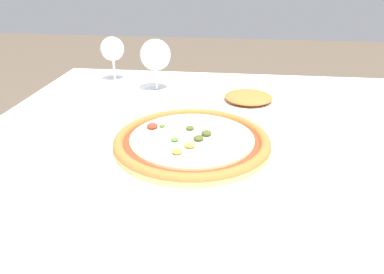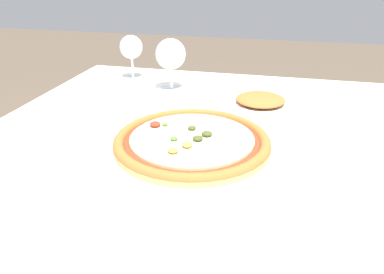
{
  "view_description": "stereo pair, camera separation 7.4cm",
  "coord_description": "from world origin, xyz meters",
  "px_view_note": "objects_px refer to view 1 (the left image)",
  "views": [
    {
      "loc": [
        -0.06,
        -0.72,
        1.08
      ],
      "look_at": [
        -0.14,
        -0.06,
        0.76
      ],
      "focal_mm": 35.0,
      "sensor_mm": 36.0,
      "label": 1
    },
    {
      "loc": [
        0.01,
        -0.71,
        1.08
      ],
      "look_at": [
        -0.14,
        -0.06,
        0.76
      ],
      "focal_mm": 35.0,
      "sensor_mm": 36.0,
      "label": 2
    }
  ],
  "objects_px": {
    "wine_glass_far_left": "(112,51)",
    "pizza_plate": "(192,143)",
    "side_plate": "(248,100)",
    "wine_glass_far_right": "(155,56)",
    "fork": "(73,117)",
    "dining_table": "(259,175)"
  },
  "relations": [
    {
      "from": "dining_table",
      "to": "side_plate",
      "type": "distance_m",
      "value": 0.24
    },
    {
      "from": "pizza_plate",
      "to": "fork",
      "type": "height_order",
      "value": "pizza_plate"
    },
    {
      "from": "wine_glass_far_left",
      "to": "wine_glass_far_right",
      "type": "xyz_separation_m",
      "value": [
        0.15,
        -0.08,
        0.01
      ]
    },
    {
      "from": "pizza_plate",
      "to": "side_plate",
      "type": "bearing_deg",
      "value": 67.54
    },
    {
      "from": "fork",
      "to": "side_plate",
      "type": "distance_m",
      "value": 0.45
    },
    {
      "from": "pizza_plate",
      "to": "side_plate",
      "type": "height_order",
      "value": "pizza_plate"
    },
    {
      "from": "pizza_plate",
      "to": "side_plate",
      "type": "distance_m",
      "value": 0.31
    },
    {
      "from": "wine_glass_far_right",
      "to": "dining_table",
      "type": "bearing_deg",
      "value": -46.31
    },
    {
      "from": "dining_table",
      "to": "side_plate",
      "type": "xyz_separation_m",
      "value": [
        -0.03,
        0.22,
        0.09
      ]
    },
    {
      "from": "fork",
      "to": "dining_table",
      "type": "bearing_deg",
      "value": -9.69
    },
    {
      "from": "pizza_plate",
      "to": "wine_glass_far_right",
      "type": "distance_m",
      "value": 0.4
    },
    {
      "from": "wine_glass_far_right",
      "to": "pizza_plate",
      "type": "bearing_deg",
      "value": -67.88
    },
    {
      "from": "pizza_plate",
      "to": "wine_glass_far_left",
      "type": "xyz_separation_m",
      "value": [
        -0.3,
        0.44,
        0.08
      ]
    },
    {
      "from": "wine_glass_far_left",
      "to": "dining_table",
      "type": "bearing_deg",
      "value": -41.02
    },
    {
      "from": "wine_glass_far_right",
      "to": "side_plate",
      "type": "relative_size",
      "value": 0.69
    },
    {
      "from": "dining_table",
      "to": "wine_glass_far_right",
      "type": "relative_size",
      "value": 8.49
    },
    {
      "from": "side_plate",
      "to": "wine_glass_far_right",
      "type": "bearing_deg",
      "value": 162.8
    },
    {
      "from": "pizza_plate",
      "to": "fork",
      "type": "relative_size",
      "value": 2.13
    },
    {
      "from": "pizza_plate",
      "to": "fork",
      "type": "xyz_separation_m",
      "value": [
        -0.31,
        0.14,
        -0.01
      ]
    },
    {
      "from": "wine_glass_far_right",
      "to": "fork",
      "type": "bearing_deg",
      "value": -125.42
    },
    {
      "from": "wine_glass_far_left",
      "to": "pizza_plate",
      "type": "bearing_deg",
      "value": -56.01
    },
    {
      "from": "wine_glass_far_right",
      "to": "side_plate",
      "type": "height_order",
      "value": "wine_glass_far_right"
    }
  ]
}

